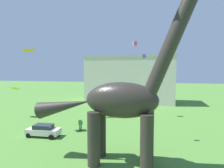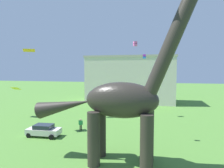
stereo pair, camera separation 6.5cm
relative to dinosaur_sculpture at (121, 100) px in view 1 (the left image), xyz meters
name	(u,v)px [view 1 (the left image)]	position (x,y,z in m)	size (l,w,h in m)	color
dinosaur_sculpture	(121,100)	(0.00, 0.00, 0.00)	(15.34, 3.25, 16.04)	#2D2823
parked_sedan_left	(43,130)	(-10.87, 4.95, -4.99)	(4.30, 2.04, 1.55)	silver
person_far_spectator	(80,123)	(-7.19, 8.34, -4.80)	(0.62, 0.27, 1.66)	black
kite_mid_center	(144,56)	(1.66, 6.46, 4.29)	(0.37, 0.37, 0.49)	purple
kite_mid_right	(15,88)	(-21.61, 13.54, -0.64)	(1.70, 1.25, 0.53)	yellow
kite_high_right	(135,44)	(-0.74, 18.64, 7.36)	(0.80, 0.80, 0.85)	pink
kite_near_low	(29,50)	(-14.06, 6.96, 5.36)	(1.89, 1.76, 1.92)	orange
kite_mid_left	(99,92)	(-6.95, 16.76, -1.23)	(2.95, 2.75, 0.83)	green
background_building_block	(130,79)	(-3.63, 34.87, 0.24)	(22.78, 9.50, 12.07)	beige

